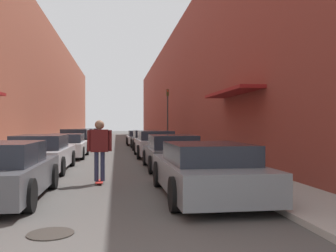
{
  "coord_description": "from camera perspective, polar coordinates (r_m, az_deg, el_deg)",
  "views": [
    {
      "loc": [
        0.32,
        -2.62,
        1.66
      ],
      "look_at": [
        2.23,
        11.25,
        1.61
      ],
      "focal_mm": 40.0,
      "sensor_mm": 36.0,
      "label": 1
    }
  ],
  "objects": [
    {
      "name": "ground",
      "position": [
        28.44,
        -8.49,
        -3.14
      ],
      "size": [
        141.72,
        141.72,
        0.0
      ],
      "primitive_type": "plane",
      "color": "#4C4947"
    },
    {
      "name": "curb_strip_left",
      "position": [
        35.16,
        -15.26,
        -2.41
      ],
      "size": [
        1.8,
        64.42,
        0.12
      ],
      "color": "#A3A099",
      "rests_on": "ground"
    },
    {
      "name": "curb_strip_right",
      "position": [
        35.09,
        -1.46,
        -2.4
      ],
      "size": [
        1.8,
        64.42,
        0.12
      ],
      "color": "#A3A099",
      "rests_on": "ground"
    },
    {
      "name": "building_row_left",
      "position": [
        35.77,
        -19.9,
        5.64
      ],
      "size": [
        4.9,
        64.42,
        10.11
      ],
      "color": "brown",
      "rests_on": "ground"
    },
    {
      "name": "building_row_right",
      "position": [
        35.63,
        3.2,
        5.33
      ],
      "size": [
        4.9,
        64.42,
        9.69
      ],
      "color": "brown",
      "rests_on": "ground"
    },
    {
      "name": "parked_car_left_1",
      "position": [
        14.07,
        -18.67,
        -4.02
      ],
      "size": [
        1.95,
        4.68,
        1.29
      ],
      "color": "#B7B7BC",
      "rests_on": "ground"
    },
    {
      "name": "parked_car_left_2",
      "position": [
        19.51,
        -15.31,
        -2.95
      ],
      "size": [
        2.05,
        4.45,
        1.2
      ],
      "color": "silver",
      "rests_on": "ground"
    },
    {
      "name": "parked_car_left_3",
      "position": [
        25.6,
        -13.89,
        -2.05
      ],
      "size": [
        2.01,
        4.7,
        1.37
      ],
      "color": "black",
      "rests_on": "ground"
    },
    {
      "name": "parked_car_left_4",
      "position": [
        31.63,
        -12.75,
        -1.64
      ],
      "size": [
        1.94,
        4.33,
        1.31
      ],
      "color": "maroon",
      "rests_on": "ground"
    },
    {
      "name": "parked_car_left_5",
      "position": [
        37.17,
        -11.77,
        -1.4
      ],
      "size": [
        1.94,
        4.66,
        1.29
      ],
      "color": "black",
      "rests_on": "ground"
    },
    {
      "name": "parked_car_right_0",
      "position": [
        8.71,
        5.76,
        -6.7
      ],
      "size": [
        2.07,
        4.75,
        1.24
      ],
      "color": "gray",
      "rests_on": "ground"
    },
    {
      "name": "parked_car_right_1",
      "position": [
        14.0,
        0.6,
        -4.08
      ],
      "size": [
        1.97,
        4.23,
        1.27
      ],
      "color": "#515459",
      "rests_on": "ground"
    },
    {
      "name": "parked_car_right_2",
      "position": [
        19.37,
        -2.0,
        -2.76
      ],
      "size": [
        2.01,
        4.64,
        1.34
      ],
      "color": "#B7B7BC",
      "rests_on": "ground"
    },
    {
      "name": "parked_car_right_3",
      "position": [
        25.27,
        -3.43,
        -2.14
      ],
      "size": [
        1.9,
        4.64,
        1.28
      ],
      "color": "#232326",
      "rests_on": "ground"
    },
    {
      "name": "parked_car_right_4",
      "position": [
        30.62,
        -4.4,
        -1.81
      ],
      "size": [
        2.09,
        4.42,
        1.18
      ],
      "color": "silver",
      "rests_on": "ground"
    },
    {
      "name": "skateboarder",
      "position": [
        10.69,
        -10.39,
        -2.79
      ],
      "size": [
        0.68,
        0.78,
        1.78
      ],
      "color": "#B2231E",
      "rests_on": "ground"
    },
    {
      "name": "manhole_cover",
      "position": [
        6.14,
        -17.45,
        -15.38
      ],
      "size": [
        0.7,
        0.7,
        0.02
      ],
      "color": "#332D28",
      "rests_on": "ground"
    },
    {
      "name": "traffic_light",
      "position": [
        26.05,
        -0.06,
        2.17
      ],
      "size": [
        0.16,
        0.22,
        3.99
      ],
      "color": "#2D2D2D",
      "rests_on": "curb_strip_right"
    }
  ]
}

